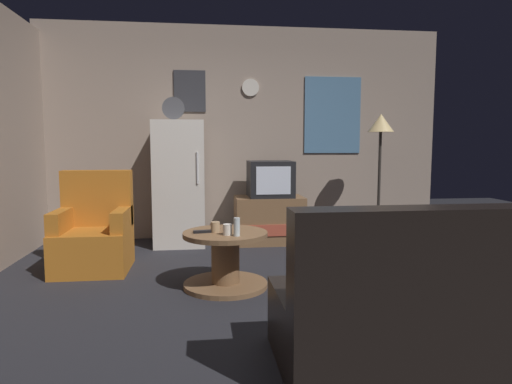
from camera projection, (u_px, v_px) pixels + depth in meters
name	position (u px, v px, depth m)	size (l,w,h in m)	color
ground_plane	(274.00, 296.00, 3.63)	(12.00, 12.00, 0.00)	#232328
wall_with_art	(245.00, 133.00, 5.91)	(5.20, 0.12, 2.73)	gray
fridge	(179.00, 183.00, 5.42)	(0.60, 0.62, 1.77)	silver
tv_stand	(269.00, 220.00, 5.57)	(0.84, 0.53, 0.58)	brown
crt_tv	(270.00, 179.00, 5.52)	(0.54, 0.51, 0.44)	black
standing_lamp	(381.00, 133.00, 5.49)	(0.32, 0.32, 1.59)	#332D28
coffee_table	(225.00, 260.00, 3.83)	(0.72, 0.72, 0.48)	brown
wine_glass	(237.00, 227.00, 3.63)	(0.05, 0.05, 0.15)	silver
mug_ceramic_white	(227.00, 230.00, 3.67)	(0.08, 0.08, 0.09)	silver
mug_ceramic_tan	(215.00, 227.00, 3.78)	(0.08, 0.08, 0.09)	tan
remote_control	(202.00, 232.00, 3.76)	(0.15, 0.04, 0.02)	black
armchair	(94.00, 235.00, 4.38)	(0.68, 0.68, 0.96)	#B2661E
couch	(434.00, 311.00, 2.45)	(1.70, 0.80, 0.92)	black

